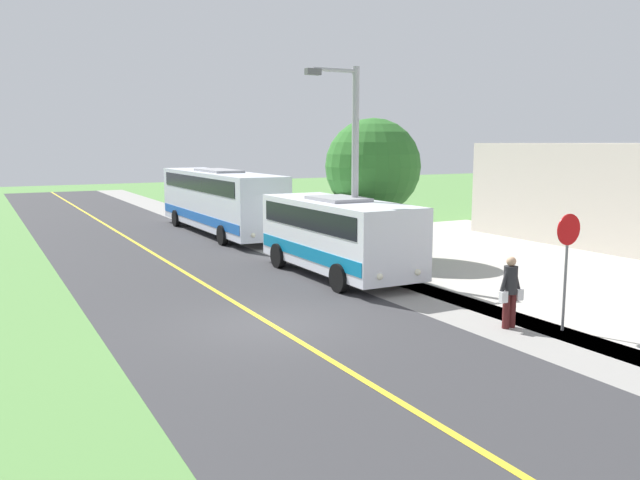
{
  "coord_description": "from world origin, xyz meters",
  "views": [
    {
      "loc": [
        6.42,
        14.62,
        4.57
      ],
      "look_at": [
        -3.5,
        -3.85,
        1.4
      ],
      "focal_mm": 36.37,
      "sensor_mm": 36.0,
      "label": 1
    }
  ],
  "objects_px": {
    "tree_curbside": "(373,167)",
    "pedestrian_with_bags": "(510,290)",
    "shuttle_bus_front": "(338,232)",
    "stop_sign": "(567,252)",
    "transit_bus_rear": "(219,198)",
    "street_light_pole": "(352,162)"
  },
  "relations": [
    {
      "from": "tree_curbside",
      "to": "pedestrian_with_bags",
      "type": "bearing_deg",
      "value": 76.8
    },
    {
      "from": "shuttle_bus_front",
      "to": "stop_sign",
      "type": "bearing_deg",
      "value": 100.58
    },
    {
      "from": "tree_curbside",
      "to": "transit_bus_rear",
      "type": "bearing_deg",
      "value": -73.33
    },
    {
      "from": "shuttle_bus_front",
      "to": "tree_curbside",
      "type": "bearing_deg",
      "value": -141.59
    },
    {
      "from": "pedestrian_with_bags",
      "to": "street_light_pole",
      "type": "height_order",
      "value": "street_light_pole"
    },
    {
      "from": "stop_sign",
      "to": "street_light_pole",
      "type": "xyz_separation_m",
      "value": [
        1.24,
        -8.04,
        1.96
      ]
    },
    {
      "from": "transit_bus_rear",
      "to": "stop_sign",
      "type": "xyz_separation_m",
      "value": [
        -1.61,
        20.35,
        0.19
      ]
    },
    {
      "from": "shuttle_bus_front",
      "to": "transit_bus_rear",
      "type": "distance_m",
      "value": 11.97
    },
    {
      "from": "transit_bus_rear",
      "to": "stop_sign",
      "type": "bearing_deg",
      "value": 94.51
    },
    {
      "from": "pedestrian_with_bags",
      "to": "stop_sign",
      "type": "distance_m",
      "value": 1.62
    },
    {
      "from": "pedestrian_with_bags",
      "to": "street_light_pole",
      "type": "relative_size",
      "value": 0.26
    },
    {
      "from": "shuttle_bus_front",
      "to": "pedestrian_with_bags",
      "type": "xyz_separation_m",
      "value": [
        -0.55,
        7.58,
        -0.53
      ]
    },
    {
      "from": "transit_bus_rear",
      "to": "tree_curbside",
      "type": "distance_m",
      "value": 10.29
    },
    {
      "from": "transit_bus_rear",
      "to": "street_light_pole",
      "type": "distance_m",
      "value": 12.5
    },
    {
      "from": "pedestrian_with_bags",
      "to": "stop_sign",
      "type": "xyz_separation_m",
      "value": [
        -1.01,
        0.79,
        0.99
      ]
    },
    {
      "from": "shuttle_bus_front",
      "to": "street_light_pole",
      "type": "bearing_deg",
      "value": 134.17
    },
    {
      "from": "street_light_pole",
      "to": "tree_curbside",
      "type": "height_order",
      "value": "street_light_pole"
    },
    {
      "from": "transit_bus_rear",
      "to": "tree_curbside",
      "type": "relative_size",
      "value": 2.2
    },
    {
      "from": "transit_bus_rear",
      "to": "pedestrian_with_bags",
      "type": "height_order",
      "value": "transit_bus_rear"
    },
    {
      "from": "stop_sign",
      "to": "transit_bus_rear",
      "type": "bearing_deg",
      "value": -85.49
    },
    {
      "from": "street_light_pole",
      "to": "tree_curbside",
      "type": "distance_m",
      "value": 3.65
    },
    {
      "from": "shuttle_bus_front",
      "to": "tree_curbside",
      "type": "distance_m",
      "value": 4.23
    }
  ]
}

